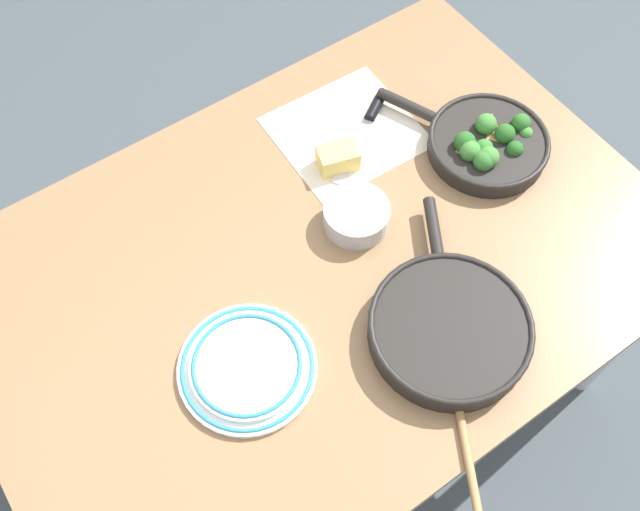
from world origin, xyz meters
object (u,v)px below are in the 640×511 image
at_px(skillet_eggs, 449,328).
at_px(cheese_block, 338,158).
at_px(wooden_spoon, 461,420).
at_px(grater_knife, 368,123).
at_px(skillet_broccoli, 486,143).
at_px(dinner_plate_stack, 247,367).
at_px(prep_bowl_steel, 356,216).

bearing_deg(skillet_eggs, cheese_block, 23.44).
distance_m(wooden_spoon, cheese_block, 0.59).
relative_size(wooden_spoon, cheese_block, 3.79).
height_order(skillet_eggs, cheese_block, skillet_eggs).
bearing_deg(grater_knife, cheese_block, -8.02).
bearing_deg(skillet_broccoli, grater_knife, 16.57).
relative_size(skillet_broccoli, grater_knife, 1.56).
bearing_deg(dinner_plate_stack, cheese_block, 35.22).
distance_m(skillet_broccoli, grater_knife, 0.26).
bearing_deg(cheese_block, skillet_broccoli, -27.76).
xyz_separation_m(wooden_spoon, prep_bowl_steel, (0.09, 0.43, 0.02)).
distance_m(wooden_spoon, prep_bowl_steel, 0.44).
relative_size(skillet_broccoli, prep_bowl_steel, 2.84).
xyz_separation_m(skillet_eggs, grater_knife, (0.18, 0.48, -0.02)).
height_order(cheese_block, dinner_plate_stack, cheese_block).
height_order(grater_knife, dinner_plate_stack, dinner_plate_stack).
bearing_deg(wooden_spoon, grater_knife, 7.17).
bearing_deg(prep_bowl_steel, wooden_spoon, -102.06).
distance_m(skillet_broccoli, prep_bowl_steel, 0.33).
xyz_separation_m(grater_knife, cheese_block, (-0.12, -0.05, 0.02)).
xyz_separation_m(skillet_eggs, dinner_plate_stack, (-0.34, 0.15, -0.01)).
height_order(skillet_broccoli, prep_bowl_steel, skillet_broccoli).
xyz_separation_m(wooden_spoon, grater_knife, (0.26, 0.62, 0.00)).
height_order(skillet_broccoli, wooden_spoon, skillet_broccoli).
distance_m(skillet_eggs, prep_bowl_steel, 0.29).
bearing_deg(dinner_plate_stack, grater_knife, 32.86).
xyz_separation_m(skillet_eggs, cheese_block, (0.06, 0.43, -0.00)).
xyz_separation_m(skillet_broccoli, grater_knife, (-0.16, 0.20, -0.02)).
relative_size(skillet_eggs, wooden_spoon, 1.10).
height_order(skillet_eggs, prep_bowl_steel, skillet_eggs).
distance_m(skillet_broccoli, wooden_spoon, 0.60).
bearing_deg(skillet_broccoli, prep_bowl_steel, 65.80).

